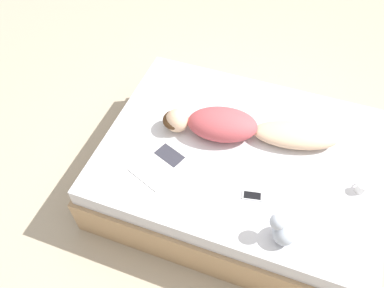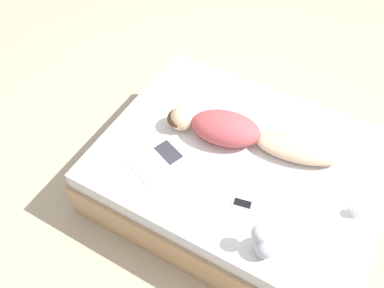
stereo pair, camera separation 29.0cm
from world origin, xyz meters
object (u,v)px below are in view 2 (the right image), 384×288
Objects in this scene: open_magazine at (158,159)px; cell_phone at (242,204)px; person at (242,133)px; coffee_mug at (358,211)px.

cell_phone is (-0.04, -0.73, 0.00)m from open_magazine.
person is at bearing -23.83° from open_magazine.
cell_phone is at bearing 113.37° from coffee_mug.
cell_phone is (-0.52, -0.25, -0.09)m from person.
coffee_mug reaches higher than cell_phone.
person is 0.68m from open_magazine.
coffee_mug reaches higher than open_magazine.
cell_phone is at bearing -71.85° from open_magazine.
open_magazine is 4.67× the size of coffee_mug.
open_magazine is at bearing 122.84° from person.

